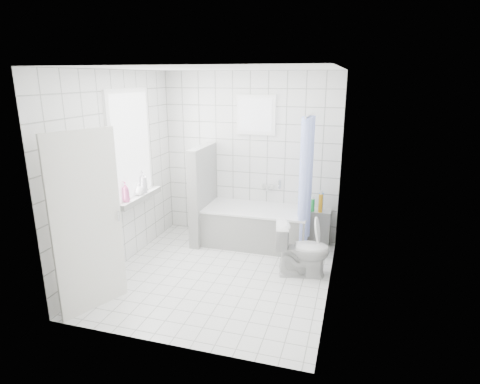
% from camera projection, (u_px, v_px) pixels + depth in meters
% --- Properties ---
extents(ground, '(3.00, 3.00, 0.00)m').
position_uv_depth(ground, '(220.00, 274.00, 5.28)').
color(ground, white).
rests_on(ground, ground).
extents(ceiling, '(3.00, 3.00, 0.00)m').
position_uv_depth(ceiling, '(216.00, 68.00, 4.56)').
color(ceiling, white).
rests_on(ceiling, ground).
extents(wall_back, '(2.80, 0.02, 2.60)m').
position_uv_depth(wall_back, '(250.00, 156.00, 6.30)').
color(wall_back, white).
rests_on(wall_back, ground).
extents(wall_front, '(2.80, 0.02, 2.60)m').
position_uv_depth(wall_front, '(162.00, 219.00, 3.54)').
color(wall_front, white).
rests_on(wall_front, ground).
extents(wall_left, '(0.02, 3.00, 2.60)m').
position_uv_depth(wall_left, '(118.00, 172.00, 5.30)').
color(wall_left, white).
rests_on(wall_left, ground).
extents(wall_right, '(0.02, 3.00, 2.60)m').
position_uv_depth(wall_right, '(335.00, 188.00, 4.54)').
color(wall_right, white).
rests_on(wall_right, ground).
extents(window_left, '(0.01, 0.90, 1.40)m').
position_uv_depth(window_left, '(132.00, 146.00, 5.48)').
color(window_left, white).
rests_on(window_left, wall_left).
extents(window_back, '(0.50, 0.01, 0.50)m').
position_uv_depth(window_back, '(256.00, 115.00, 6.06)').
color(window_back, white).
rests_on(window_back, wall_back).
extents(window_sill, '(0.18, 1.02, 0.08)m').
position_uv_depth(window_sill, '(139.00, 198.00, 5.68)').
color(window_sill, white).
rests_on(window_sill, wall_left).
extents(door, '(0.35, 0.75, 2.00)m').
position_uv_depth(door, '(88.00, 224.00, 4.28)').
color(door, silver).
rests_on(door, ground).
extents(bathtub, '(1.58, 0.77, 0.58)m').
position_uv_depth(bathtub, '(257.00, 226.00, 6.18)').
color(bathtub, white).
rests_on(bathtub, ground).
extents(partition_wall, '(0.15, 0.85, 1.50)m').
position_uv_depth(partition_wall, '(203.00, 194.00, 6.24)').
color(partition_wall, white).
rests_on(partition_wall, ground).
extents(tiled_ledge, '(0.40, 0.24, 0.55)m').
position_uv_depth(tiled_ledge, '(317.00, 227.00, 6.18)').
color(tiled_ledge, white).
rests_on(tiled_ledge, ground).
extents(toilet, '(0.76, 0.53, 0.71)m').
position_uv_depth(toilet, '(302.00, 249.00, 5.19)').
color(toilet, white).
rests_on(toilet, ground).
extents(curtain_rod, '(0.02, 0.80, 0.02)m').
position_uv_depth(curtain_rod, '(309.00, 115.00, 5.48)').
color(curtain_rod, silver).
rests_on(curtain_rod, wall_back).
extents(shower_curtain, '(0.14, 0.48, 1.78)m').
position_uv_depth(shower_curtain, '(305.00, 181.00, 5.61)').
color(shower_curtain, '#556DFA').
rests_on(shower_curtain, curtain_rod).
extents(tub_faucet, '(0.18, 0.06, 0.06)m').
position_uv_depth(tub_faucet, '(268.00, 186.00, 6.31)').
color(tub_faucet, silver).
rests_on(tub_faucet, wall_back).
extents(sill_bottles, '(0.17, 0.62, 0.32)m').
position_uv_depth(sill_bottles, '(137.00, 187.00, 5.59)').
color(sill_bottles, '#E6599D').
rests_on(sill_bottles, window_sill).
extents(ledge_bottles, '(0.18, 0.15, 0.28)m').
position_uv_depth(ledge_bottles, '(319.00, 203.00, 6.02)').
color(ledge_bottles, green).
rests_on(ledge_bottles, tiled_ledge).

